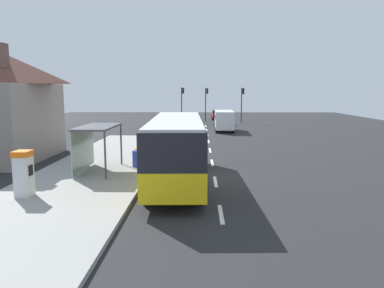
% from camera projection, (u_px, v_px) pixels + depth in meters
% --- Properties ---
extents(ground_plane, '(56.00, 92.00, 0.04)m').
position_uv_depth(ground_plane, '(206.00, 142.00, 33.72)').
color(ground_plane, '#262628').
extents(sidewalk_platform, '(6.20, 30.00, 0.18)m').
position_uv_depth(sidewalk_platform, '(101.00, 167.00, 21.96)').
color(sidewalk_platform, '#999993').
rests_on(sidewalk_platform, ground).
extents(lane_stripe_seg_0, '(0.16, 2.20, 0.01)m').
position_uv_depth(lane_stripe_seg_0, '(221.00, 214.00, 13.92)').
color(lane_stripe_seg_0, silver).
rests_on(lane_stripe_seg_0, ground).
extents(lane_stripe_seg_1, '(0.16, 2.20, 0.01)m').
position_uv_depth(lane_stripe_seg_1, '(215.00, 182.00, 18.87)').
color(lane_stripe_seg_1, silver).
rests_on(lane_stripe_seg_1, ground).
extents(lane_stripe_seg_2, '(0.16, 2.20, 0.01)m').
position_uv_depth(lane_stripe_seg_2, '(212.00, 163.00, 23.82)').
color(lane_stripe_seg_2, silver).
rests_on(lane_stripe_seg_2, ground).
extents(lane_stripe_seg_3, '(0.16, 2.20, 0.01)m').
position_uv_depth(lane_stripe_seg_3, '(210.00, 150.00, 28.76)').
color(lane_stripe_seg_3, silver).
rests_on(lane_stripe_seg_3, ground).
extents(lane_stripe_seg_4, '(0.16, 2.20, 0.01)m').
position_uv_depth(lane_stripe_seg_4, '(209.00, 142.00, 33.71)').
color(lane_stripe_seg_4, silver).
rests_on(lane_stripe_seg_4, ground).
extents(lane_stripe_seg_5, '(0.16, 2.20, 0.01)m').
position_uv_depth(lane_stripe_seg_5, '(207.00, 135.00, 38.66)').
color(lane_stripe_seg_5, silver).
rests_on(lane_stripe_seg_5, ground).
extents(lane_stripe_seg_6, '(0.16, 2.20, 0.01)m').
position_uv_depth(lane_stripe_seg_6, '(207.00, 130.00, 43.61)').
color(lane_stripe_seg_6, silver).
rests_on(lane_stripe_seg_6, ground).
extents(lane_stripe_seg_7, '(0.16, 2.20, 0.01)m').
position_uv_depth(lane_stripe_seg_7, '(206.00, 126.00, 48.56)').
color(lane_stripe_seg_7, silver).
rests_on(lane_stripe_seg_7, ground).
extents(bus, '(2.86, 11.08, 3.21)m').
position_uv_depth(bus, '(177.00, 146.00, 18.67)').
color(bus, yellow).
rests_on(bus, ground).
extents(white_van, '(2.09, 5.23, 2.30)m').
position_uv_depth(white_van, '(224.00, 119.00, 42.15)').
color(white_van, white).
rests_on(white_van, ground).
extents(sedan_near, '(2.00, 4.47, 1.52)m').
position_uv_depth(sedan_near, '(221.00, 119.00, 50.06)').
color(sedan_near, navy).
rests_on(sedan_near, ground).
extents(sedan_far, '(1.89, 4.42, 1.52)m').
position_uv_depth(sedan_far, '(218.00, 115.00, 59.00)').
color(sedan_far, '#A51919').
rests_on(sedan_far, ground).
extents(ticket_machine, '(0.66, 0.76, 1.94)m').
position_uv_depth(ticket_machine, '(24.00, 173.00, 15.48)').
color(ticket_machine, silver).
rests_on(ticket_machine, sidewalk_platform).
extents(recycling_bin_blue, '(0.52, 0.52, 0.95)m').
position_uv_depth(recycling_bin_blue, '(137.00, 159.00, 21.62)').
color(recycling_bin_blue, blue).
rests_on(recycling_bin_blue, sidewalk_platform).
extents(recycling_bin_orange, '(0.52, 0.52, 0.95)m').
position_uv_depth(recycling_bin_orange, '(139.00, 157.00, 22.31)').
color(recycling_bin_orange, orange).
rests_on(recycling_bin_orange, sidewalk_platform).
extents(recycling_bin_yellow, '(0.52, 0.52, 0.95)m').
position_uv_depth(recycling_bin_yellow, '(141.00, 155.00, 23.01)').
color(recycling_bin_yellow, yellow).
rests_on(recycling_bin_yellow, sidewalk_platform).
extents(recycling_bin_red, '(0.52, 0.52, 0.95)m').
position_uv_depth(recycling_bin_red, '(142.00, 153.00, 23.70)').
color(recycling_bin_red, red).
rests_on(recycling_bin_red, sidewalk_platform).
extents(traffic_light_near_side, '(0.49, 0.28, 4.98)m').
position_uv_depth(traffic_light_near_side, '(242.00, 99.00, 53.03)').
color(traffic_light_near_side, '#2D2D2D').
rests_on(traffic_light_near_side, ground).
extents(traffic_light_far_side, '(0.49, 0.28, 5.05)m').
position_uv_depth(traffic_light_far_side, '(182.00, 99.00, 54.00)').
color(traffic_light_far_side, '#2D2D2D').
rests_on(traffic_light_far_side, ground).
extents(traffic_light_median, '(0.49, 0.28, 5.00)m').
position_uv_depth(traffic_light_median, '(206.00, 99.00, 54.72)').
color(traffic_light_median, '#2D2D2D').
rests_on(traffic_light_median, ground).
extents(bus_shelter, '(1.80, 4.00, 2.50)m').
position_uv_depth(bus_shelter, '(92.00, 137.00, 20.30)').
color(bus_shelter, '#4C4C51').
rests_on(bus_shelter, sidewalk_platform).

